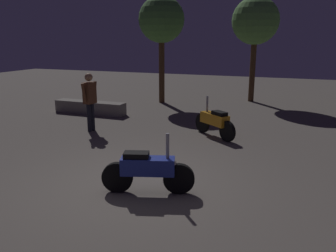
# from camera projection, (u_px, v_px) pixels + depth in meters

# --- Properties ---
(ground_plane) EXTENTS (40.00, 40.00, 0.00)m
(ground_plane) POSITION_uv_depth(u_px,v_px,m) (134.00, 184.00, 6.57)
(ground_plane) COLOR #605951
(motorcycle_blue_foreground) EXTENTS (1.61, 0.60, 1.11)m
(motorcycle_blue_foreground) POSITION_uv_depth(u_px,v_px,m) (148.00, 170.00, 6.09)
(motorcycle_blue_foreground) COLOR black
(motorcycle_blue_foreground) RESTS_ON ground_plane
(motorcycle_orange_parked_left) EXTENTS (1.37, 1.09, 1.11)m
(motorcycle_orange_parked_left) POSITION_uv_depth(u_px,v_px,m) (215.00, 122.00, 9.63)
(motorcycle_orange_parked_left) COLOR black
(motorcycle_orange_parked_left) RESTS_ON ground_plane
(person_rider_beside) EXTENTS (0.27, 0.67, 1.72)m
(person_rider_beside) POSITION_uv_depth(u_px,v_px,m) (90.00, 97.00, 10.08)
(person_rider_beside) COLOR black
(person_rider_beside) RESTS_ON ground_plane
(tree_left_bg) EXTENTS (1.89, 1.89, 4.39)m
(tree_left_bg) POSITION_uv_depth(u_px,v_px,m) (161.00, 21.00, 14.10)
(tree_left_bg) COLOR #4C331E
(tree_left_bg) RESTS_ON ground_plane
(tree_right_bg) EXTENTS (1.97, 1.97, 4.39)m
(tree_right_bg) POSITION_uv_depth(u_px,v_px,m) (255.00, 22.00, 14.39)
(tree_right_bg) COLOR #4C331E
(tree_right_bg) RESTS_ON ground_plane
(planter_wall_low) EXTENTS (2.75, 0.50, 0.45)m
(planter_wall_low) POSITION_uv_depth(u_px,v_px,m) (90.00, 107.00, 12.69)
(planter_wall_low) COLOR gray
(planter_wall_low) RESTS_ON ground_plane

